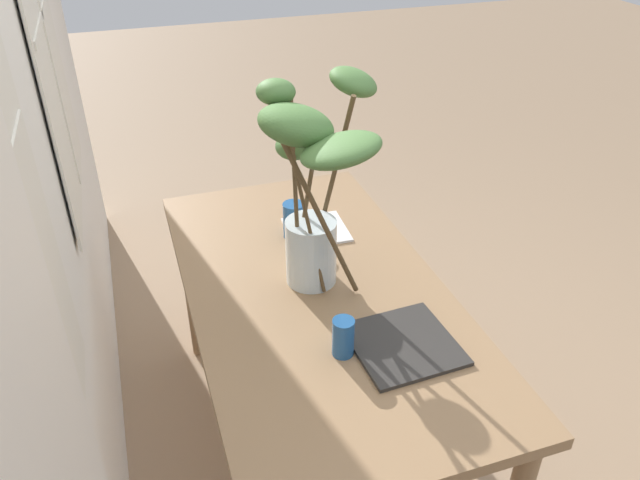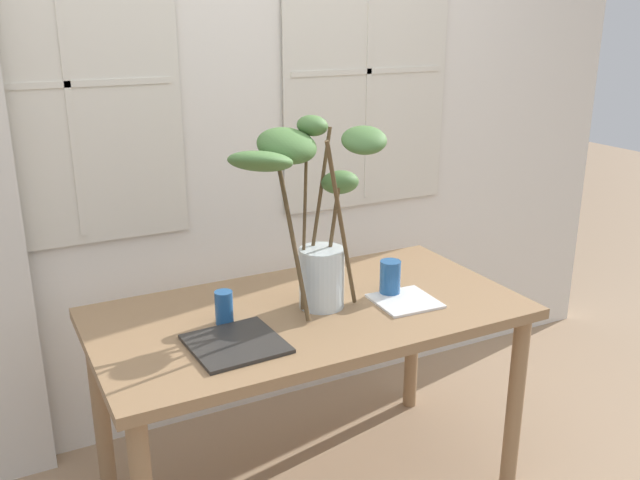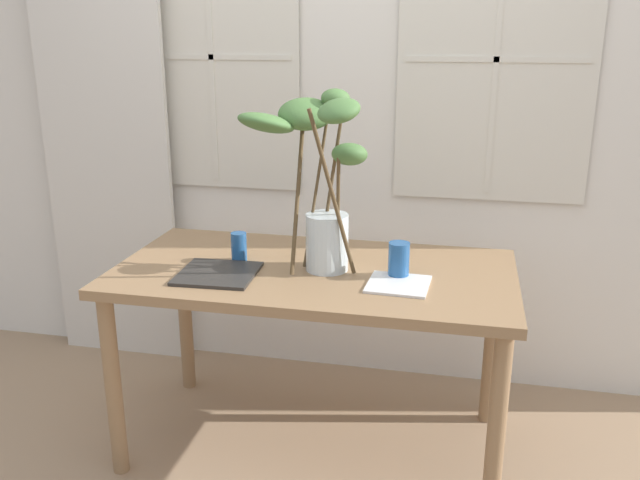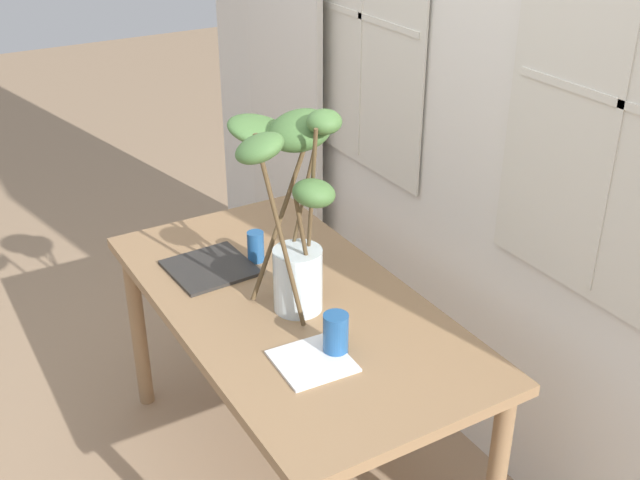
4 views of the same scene
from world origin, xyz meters
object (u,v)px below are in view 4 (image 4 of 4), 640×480
drinking_glass_blue_left (256,247)px  plate_square_right (312,361)px  dining_table (291,324)px  drinking_glass_blue_right (336,334)px  vase_with_branches (291,199)px  plate_square_left (210,268)px

drinking_glass_blue_left → plate_square_right: bearing=-11.8°
dining_table → drinking_glass_blue_right: 0.36m
drinking_glass_blue_left → dining_table: bearing=-4.4°
vase_with_branches → plate_square_right: vase_with_branches is taller
dining_table → plate_square_left: plate_square_left is taller
drinking_glass_blue_right → dining_table: bearing=175.9°
dining_table → plate_square_right: size_ratio=7.02×
plate_square_left → plate_square_right: bearing=3.3°
vase_with_branches → drinking_glass_blue_right: (0.32, -0.03, -0.31)m
dining_table → drinking_glass_blue_right: bearing=-4.1°
drinking_glass_blue_left → drinking_glass_blue_right: (0.63, -0.05, 0.01)m
drinking_glass_blue_right → plate_square_right: drinking_glass_blue_right is taller
dining_table → plate_square_left: (-0.33, -0.15, 0.10)m
dining_table → vase_with_branches: (0.00, 0.01, 0.47)m
dining_table → drinking_glass_blue_left: size_ratio=13.18×
drinking_glass_blue_left → plate_square_right: 0.65m
drinking_glass_blue_left → plate_square_left: (-0.03, -0.17, -0.05)m
plate_square_right → vase_with_branches: bearing=160.5°
drinking_glass_blue_left → vase_with_branches: bearing=-3.0°
drinking_glass_blue_right → vase_with_branches: bearing=174.6°
vase_with_branches → plate_square_left: bearing=-155.3°
vase_with_branches → drinking_glass_blue_right: vase_with_branches is taller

